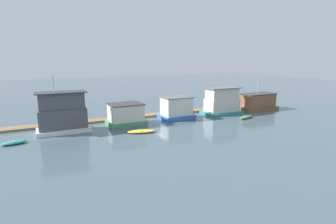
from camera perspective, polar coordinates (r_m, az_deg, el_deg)
The scene contains 11 objects.
ground_plane at distance 41.64m, azimuth -0.61°, elevation -1.64°, with size 200.00×200.00×0.00m, color #475B66.
dock_walkway at distance 44.69m, azimuth -2.54°, elevation -0.53°, with size 51.00×2.14×0.30m, color #846B4C.
houseboat_white at distance 36.77m, azimuth -21.98°, elevation -0.37°, with size 6.60×3.35×7.48m.
houseboat_green at distance 38.75m, azimuth -9.17°, elevation -0.57°, with size 5.37×4.11×3.12m.
houseboat_blue at distance 41.90m, azimuth 1.86°, elevation 0.78°, with size 5.17×3.82×3.57m.
houseboat_teal at distance 46.61m, azimuth 11.67°, elevation 2.21°, with size 6.73×3.97×4.62m.
houseboat_brown at distance 52.37m, azimuth 18.99°, elevation 2.09°, with size 7.21×3.69×5.48m.
dinghy_teal at distance 34.50m, azimuth -30.53°, elevation -5.76°, with size 2.80×1.49×0.41m.
dinghy_yellow at distance 34.50m, azimuth -5.81°, elevation -4.20°, with size 3.89×2.28×0.36m.
dinghy_green at distance 44.26m, azimuth 16.62°, elevation -1.05°, with size 3.25×1.98×0.42m.
mooring_post_near_right at distance 40.73m, azimuth -12.88°, elevation -1.35°, with size 0.25×0.25×1.23m, color brown.
Camera 1 is at (-17.50, -36.56, 9.56)m, focal length 28.00 mm.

